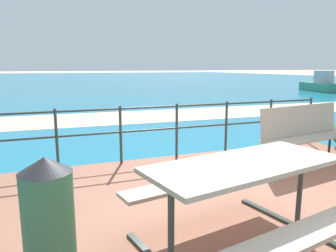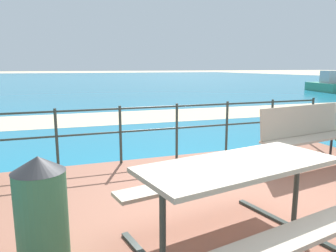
% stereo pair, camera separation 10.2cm
% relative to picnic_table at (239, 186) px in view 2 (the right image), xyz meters
% --- Properties ---
extents(ground_plane, '(240.00, 240.00, 0.00)m').
position_rel_picnic_table_xyz_m(ground_plane, '(0.57, 0.41, -0.65)').
color(ground_plane, beige).
extents(patio_paving, '(6.40, 5.20, 0.06)m').
position_rel_picnic_table_xyz_m(patio_paving, '(0.57, 0.41, -0.62)').
color(patio_paving, '#935B47').
rests_on(patio_paving, ground).
extents(sea_water, '(90.00, 90.00, 0.01)m').
position_rel_picnic_table_xyz_m(sea_water, '(0.57, 40.41, -0.65)').
color(sea_water, teal).
rests_on(sea_water, ground).
extents(beach_strip, '(54.06, 4.31, 0.01)m').
position_rel_picnic_table_xyz_m(beach_strip, '(0.57, 8.00, -0.65)').
color(beach_strip, beige).
rests_on(beach_strip, ground).
extents(picnic_table, '(1.95, 1.76, 0.79)m').
position_rel_picnic_table_xyz_m(picnic_table, '(0.00, 0.00, 0.00)').
color(picnic_table, tan).
rests_on(picnic_table, patio_paving).
extents(park_bench, '(1.80, 0.70, 0.96)m').
position_rel_picnic_table_xyz_m(park_bench, '(2.33, 1.78, -0.02)').
color(park_bench, tan).
rests_on(park_bench, patio_paving).
extents(railing_fence, '(5.94, 0.04, 0.95)m').
position_rel_picnic_table_xyz_m(railing_fence, '(0.57, 2.88, -0.00)').
color(railing_fence, '#2D3833').
rests_on(railing_fence, patio_paving).
extents(trash_bin, '(0.40, 0.40, 0.91)m').
position_rel_picnic_table_xyz_m(trash_bin, '(-1.55, 0.34, -0.14)').
color(trash_bin, '#386B47').
rests_on(trash_bin, patio_paving).
extents(boat_near, '(1.95, 3.82, 1.36)m').
position_rel_picnic_table_xyz_m(boat_near, '(15.61, 14.26, -0.22)').
color(boat_near, '#338466').
rests_on(boat_near, sea_water).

